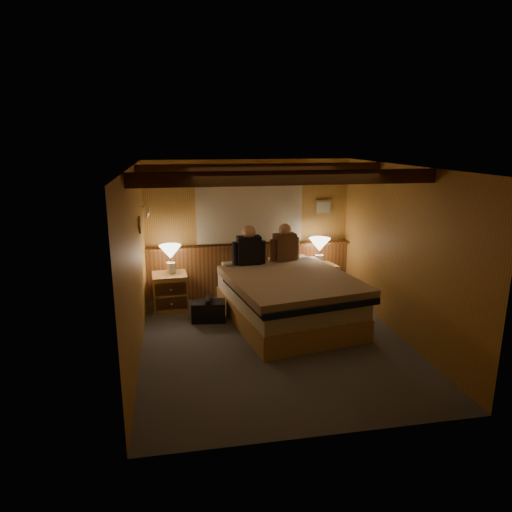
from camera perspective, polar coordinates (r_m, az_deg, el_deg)
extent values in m
plane|color=#4A4D58|center=(6.46, 2.29, -10.68)|extent=(4.20, 4.20, 0.00)
plane|color=tan|center=(5.85, 2.54, 11.09)|extent=(4.20, 4.20, 0.00)
plane|color=#BA9042|center=(8.05, -0.89, 3.44)|extent=(3.60, 0.00, 3.60)
plane|color=#BA9042|center=(5.92, -14.84, -1.13)|extent=(0.00, 4.20, 4.20)
plane|color=#BA9042|center=(6.67, 17.68, 0.40)|extent=(0.00, 4.20, 4.20)
plane|color=#BA9042|center=(4.13, 8.90, -7.72)|extent=(3.60, 0.00, 3.60)
cube|color=brown|center=(8.17, -0.80, -1.80)|extent=(3.60, 0.12, 0.90)
cube|color=brown|center=(8.00, -0.74, 1.31)|extent=(3.60, 0.22, 0.04)
cylinder|color=#472A11|center=(7.86, -0.81, 9.43)|extent=(2.10, 0.05, 0.05)
sphere|color=#472A11|center=(7.75, -8.59, 9.20)|extent=(0.08, 0.08, 0.08)
sphere|color=#472A11|center=(8.10, 6.64, 9.49)|extent=(0.08, 0.08, 0.08)
cube|color=beige|center=(7.93, -0.81, 5.48)|extent=(1.85, 0.08, 1.05)
cube|color=#472A11|center=(5.28, 3.99, 9.72)|extent=(3.60, 0.15, 0.16)
cube|color=#472A11|center=(6.74, 0.79, 10.79)|extent=(3.60, 0.15, 0.16)
cylinder|color=silver|center=(7.38, -13.78, 6.33)|extent=(0.03, 0.55, 0.03)
torus|color=silver|center=(7.24, -13.54, 5.24)|extent=(0.01, 0.21, 0.21)
torus|color=silver|center=(7.47, -13.46, 5.52)|extent=(0.01, 0.21, 0.21)
cube|color=tan|center=(8.30, 8.41, 6.08)|extent=(0.30, 0.03, 0.25)
cube|color=beige|center=(8.29, 8.44, 6.06)|extent=(0.24, 0.01, 0.19)
cube|color=tan|center=(7.06, 3.94, -6.98)|extent=(1.99, 2.43, 0.33)
cube|color=silver|center=(6.96, 3.98, -4.73)|extent=(1.94, 2.38, 0.26)
cube|color=black|center=(6.67, 4.97, -4.12)|extent=(1.97, 2.01, 0.09)
cube|color=tan|center=(6.77, 4.47, -3.15)|extent=(2.05, 2.23, 0.13)
cube|color=silver|center=(7.50, -1.55, -1.52)|extent=(0.71, 0.48, 0.17)
cube|color=silver|center=(7.80, 4.22, -0.93)|extent=(0.71, 0.48, 0.17)
cube|color=tan|center=(7.65, -10.67, -4.38)|extent=(0.58, 0.52, 0.60)
cube|color=brown|center=(7.39, -10.61, -4.08)|extent=(0.49, 0.05, 0.21)
cube|color=brown|center=(7.47, -10.52, -5.83)|extent=(0.49, 0.05, 0.21)
cylinder|color=silver|center=(7.39, -10.61, -4.08)|extent=(0.03, 0.03, 0.03)
cylinder|color=silver|center=(7.47, -10.52, -5.83)|extent=(0.03, 0.03, 0.03)
cube|color=tan|center=(8.23, 7.97, -3.00)|extent=(0.60, 0.56, 0.58)
cube|color=brown|center=(8.01, 8.77, -2.67)|extent=(0.47, 0.10, 0.20)
cube|color=brown|center=(8.08, 8.71, -4.23)|extent=(0.47, 0.10, 0.20)
cylinder|color=silver|center=(8.01, 8.77, -2.67)|extent=(0.03, 0.03, 0.03)
cylinder|color=silver|center=(8.08, 8.71, -4.23)|extent=(0.03, 0.03, 0.03)
cylinder|color=white|center=(7.58, -10.57, -1.46)|extent=(0.14, 0.14, 0.18)
cylinder|color=silver|center=(7.55, -10.61, -0.59)|extent=(0.02, 0.02, 0.10)
cone|color=beige|center=(7.51, -10.66, 0.51)|extent=(0.36, 0.36, 0.22)
cylinder|color=white|center=(8.09, 7.88, -0.51)|extent=(0.14, 0.14, 0.19)
cylinder|color=silver|center=(8.06, 7.91, 0.35)|extent=(0.02, 0.02, 0.10)
cone|color=beige|center=(8.02, 7.95, 1.42)|extent=(0.37, 0.37, 0.23)
cube|color=black|center=(7.36, -0.88, 0.60)|extent=(0.38, 0.23, 0.49)
cylinder|color=black|center=(7.33, -2.54, 0.21)|extent=(0.12, 0.12, 0.39)
cylinder|color=black|center=(7.42, 0.76, 0.40)|extent=(0.12, 0.12, 0.39)
sphere|color=tan|center=(7.30, -0.89, 3.01)|extent=(0.22, 0.22, 0.22)
cube|color=#513320|center=(7.64, 3.62, 1.04)|extent=(0.40, 0.27, 0.48)
cylinder|color=#513320|center=(7.57, 2.16, 0.62)|extent=(0.11, 0.11, 0.38)
cylinder|color=#513320|center=(7.74, 5.03, 0.89)|extent=(0.11, 0.11, 0.38)
sphere|color=tan|center=(7.58, 3.65, 3.29)|extent=(0.21, 0.21, 0.21)
cube|color=black|center=(7.14, -5.94, -6.85)|extent=(0.55, 0.36, 0.31)
cylinder|color=black|center=(7.08, -5.98, -5.53)|extent=(0.12, 0.32, 0.08)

